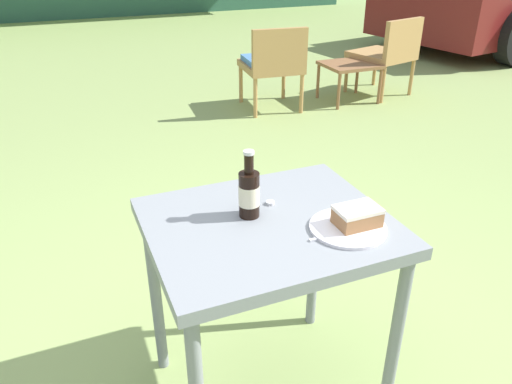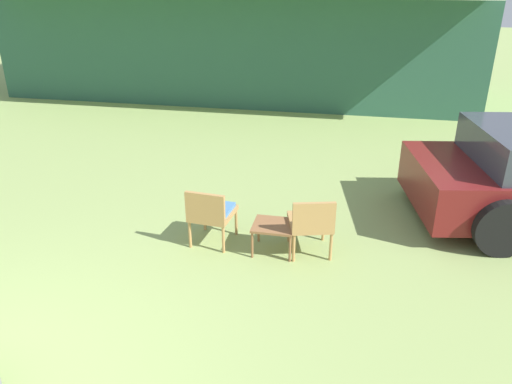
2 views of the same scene
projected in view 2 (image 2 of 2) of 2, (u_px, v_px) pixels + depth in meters
name	position (u px, v px, depth m)	size (l,w,h in m)	color
cabin_building	(241.00, 30.00, 13.24)	(11.94, 4.97, 3.27)	#2D5B47
wicker_chair_cushioned	(211.00, 212.00, 6.13)	(0.54, 0.58, 0.76)	#B2844C
wicker_chair_plain	(311.00, 222.00, 5.89)	(0.61, 0.64, 0.76)	#B2844C
garden_side_table	(274.00, 228.00, 5.99)	(0.50, 0.45, 0.37)	brown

